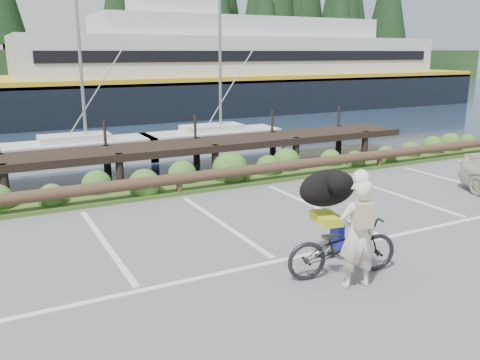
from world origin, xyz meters
TOP-DOWN VIEW (x-y plane):
  - ground at (0.00, 0.00)m, footprint 72.00×72.00m
  - harbor_backdrop at (0.39, 78.47)m, footprint 170.00×160.00m
  - vegetation_strip at (0.00, 5.30)m, footprint 34.00×1.60m
  - log_rail at (0.00, 4.60)m, footprint 32.00×0.30m
  - bicycle at (0.67, -1.40)m, footprint 2.10×1.05m
  - cyclist at (0.58, -1.86)m, footprint 0.73×0.55m
  - dog at (0.78, -0.77)m, footprint 0.76×1.23m

SIDE VIEW (x-z plane):
  - harbor_backdrop at x=0.39m, z-range -15.00..15.00m
  - ground at x=0.00m, z-range 0.00..0.00m
  - log_rail at x=0.00m, z-range -0.30..0.30m
  - vegetation_strip at x=0.00m, z-range 0.00..0.10m
  - bicycle at x=0.67m, z-range 0.00..1.05m
  - cyclist at x=0.58m, z-range 0.00..1.82m
  - dog at x=0.78m, z-range 1.05..1.71m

